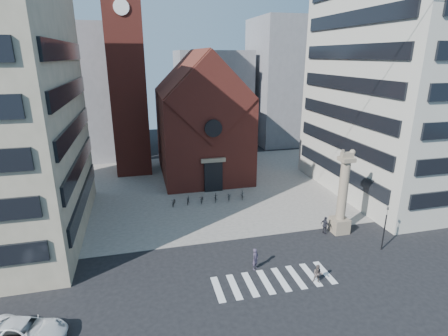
% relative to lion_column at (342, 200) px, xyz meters
% --- Properties ---
extents(ground, '(120.00, 120.00, 0.00)m').
position_rel_lion_column_xyz_m(ground, '(-10.01, -3.00, -3.46)').
color(ground, black).
rests_on(ground, ground).
extents(piazza, '(46.00, 30.00, 0.05)m').
position_rel_lion_column_xyz_m(piazza, '(-10.01, 16.00, -3.43)').
color(piazza, '#9C958E').
rests_on(piazza, ground).
extents(zebra_crossing, '(10.20, 3.20, 0.01)m').
position_rel_lion_column_xyz_m(zebra_crossing, '(-9.46, -6.00, -3.45)').
color(zebra_crossing, white).
rests_on(zebra_crossing, ground).
extents(church, '(12.00, 16.65, 18.00)m').
position_rel_lion_column_xyz_m(church, '(-10.01, 22.04, 4.53)').
color(church, maroon).
rests_on(church, ground).
extents(campanile, '(5.50, 5.50, 31.20)m').
position_rel_lion_column_xyz_m(campanile, '(-20.01, 25.00, 12.28)').
color(campanile, maroon).
rests_on(campanile, ground).
extents(building_right, '(18.00, 22.00, 32.00)m').
position_rel_lion_column_xyz_m(building_right, '(13.99, 9.00, 12.54)').
color(building_right, '#B5B2A4').
rests_on(building_right, ground).
extents(bg_block_left, '(16.00, 14.00, 22.00)m').
position_rel_lion_column_xyz_m(bg_block_left, '(-30.01, 37.00, 7.54)').
color(bg_block_left, gray).
rests_on(bg_block_left, ground).
extents(bg_block_mid, '(14.00, 12.00, 18.00)m').
position_rel_lion_column_xyz_m(bg_block_mid, '(-4.01, 42.00, 5.54)').
color(bg_block_mid, gray).
rests_on(bg_block_mid, ground).
extents(bg_block_right, '(16.00, 14.00, 24.00)m').
position_rel_lion_column_xyz_m(bg_block_right, '(11.99, 39.00, 8.54)').
color(bg_block_right, gray).
rests_on(bg_block_right, ground).
extents(lion_column, '(1.63, 1.60, 8.68)m').
position_rel_lion_column_xyz_m(lion_column, '(0.00, 0.00, 0.00)').
color(lion_column, gray).
rests_on(lion_column, ground).
extents(traffic_light, '(0.13, 0.16, 4.30)m').
position_rel_lion_column_xyz_m(traffic_light, '(1.99, -4.00, -1.17)').
color(traffic_light, black).
rests_on(traffic_light, ground).
extents(white_car, '(5.57, 3.83, 1.42)m').
position_rel_lion_column_xyz_m(white_car, '(-26.85, -8.02, -2.75)').
color(white_car, white).
rests_on(white_car, ground).
extents(pedestrian_0, '(0.82, 0.80, 1.89)m').
position_rel_lion_column_xyz_m(pedestrian_0, '(-10.36, -4.10, -2.51)').
color(pedestrian_0, '#3B3346').
rests_on(pedestrian_0, ground).
extents(pedestrian_1, '(0.94, 0.87, 1.55)m').
position_rel_lion_column_xyz_m(pedestrian_1, '(-6.19, -7.05, -2.68)').
color(pedestrian_1, '#5C4F49').
rests_on(pedestrian_1, ground).
extents(pedestrian_2, '(0.71, 1.15, 1.82)m').
position_rel_lion_column_xyz_m(pedestrian_2, '(-1.61, 0.00, -2.55)').
color(pedestrian_2, '#292831').
rests_on(pedestrian_2, ground).
extents(scooter_0, '(0.96, 1.70, 0.84)m').
position_rel_lion_column_xyz_m(scooter_0, '(-15.57, 10.58, -2.98)').
color(scooter_0, black).
rests_on(scooter_0, piazza).
extents(scooter_1, '(0.83, 1.62, 0.94)m').
position_rel_lion_column_xyz_m(scooter_1, '(-13.87, 10.58, -2.94)').
color(scooter_1, black).
rests_on(scooter_1, piazza).
extents(scooter_2, '(0.96, 1.70, 0.84)m').
position_rel_lion_column_xyz_m(scooter_2, '(-12.17, 10.58, -2.98)').
color(scooter_2, black).
rests_on(scooter_2, piazza).
extents(scooter_3, '(0.83, 1.62, 0.94)m').
position_rel_lion_column_xyz_m(scooter_3, '(-10.46, 10.58, -2.94)').
color(scooter_3, black).
rests_on(scooter_3, piazza).
extents(scooter_4, '(0.96, 1.70, 0.84)m').
position_rel_lion_column_xyz_m(scooter_4, '(-8.76, 10.58, -2.98)').
color(scooter_4, black).
rests_on(scooter_4, piazza).
extents(scooter_5, '(0.83, 1.62, 0.94)m').
position_rel_lion_column_xyz_m(scooter_5, '(-7.06, 10.58, -2.94)').
color(scooter_5, black).
rests_on(scooter_5, piazza).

